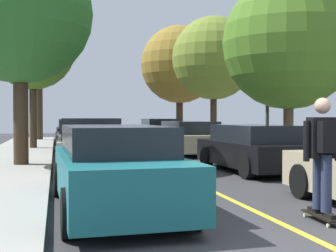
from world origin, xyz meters
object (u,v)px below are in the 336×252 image
Objects in this scene: parked_car_right_near at (253,148)px; parked_car_right_far at (190,138)px; parked_car_left_near at (89,145)px; parked_car_right_farthest at (160,133)px; skateboard at (322,216)px; skateboarder at (324,149)px; parked_car_left_nearest at (114,168)px; street_tree_left_nearest at (20,12)px; street_tree_left_far at (39,56)px; parked_car_left_far at (78,136)px; street_tree_left_near at (33,48)px; street_tree_right_nearest at (289,43)px; street_tree_right_far at (180,65)px; streetlamp at (267,65)px; street_tree_right_near at (214,58)px; parked_car_left_farthest at (73,132)px.

parked_car_right_far reaches higher than parked_car_right_near.
parked_car_left_near reaches higher than parked_car_right_farthest.
skateboarder reaches higher than skateboard.
parked_car_left_nearest reaches higher than parked_car_right_far.
street_tree_left_far reaches higher than street_tree_left_nearest.
parked_car_left_far is (0.00, 6.93, -0.01)m from parked_car_left_near.
street_tree_left_nearest reaches higher than parked_car_left_far.
street_tree_left_far is 3.92× the size of skateboarder.
skateboarder is at bearing -73.24° from street_tree_left_near.
parked_car_right_near is 0.74× the size of street_tree_right_nearest.
street_tree_right_nearest is 13.37m from street_tree_right_far.
street_tree_right_nearest is (6.27, 0.11, 3.14)m from parked_car_left_near.
parked_car_left_nearest is at bearing -73.89° from street_tree_left_nearest.
street_tree_left_nearest is at bearing -107.13° from parked_car_left_far.
street_tree_left_nearest is 8.13m from streetlamp.
parked_car_left_near is 1.01× the size of parked_car_left_far.
parked_car_right_farthest is (-0.00, 5.50, 0.02)m from parked_car_right_far.
street_tree_left_far is 0.97× the size of street_tree_right_far.
street_tree_right_far reaches higher than street_tree_left_nearest.
street_tree_left_far reaches higher than parked_car_left_far.
street_tree_right_nearest reaches higher than parked_car_left_near.
street_tree_right_near is 3.61× the size of skateboarder.
skateboarder is at bearing -110.83° from streetlamp.
street_tree_left_nearest is 15.10m from street_tree_right_far.
parked_car_left_farthest is 5.59m from street_tree_left_far.
street_tree_right_nearest is at bearing -4.53° from street_tree_left_nearest.
parked_car_right_far is at bearing -90.00° from parked_car_right_farthest.
street_tree_right_far is (6.26, 6.52, 3.94)m from parked_car_left_far.
parked_car_left_far is 14.59m from skateboard.
street_tree_right_near is 1.11× the size of streetlamp.
street_tree_right_far is (8.17, 12.70, 0.09)m from street_tree_left_nearest.
street_tree_left_nearest is 0.99× the size of street_tree_left_far.
street_tree_right_nearest is 8.73m from skateboarder.
street_tree_left_far is at bearing 116.94° from street_tree_right_nearest.
parked_car_left_nearest is at bearing -130.59° from streetlamp.
street_tree_left_near is 1.05× the size of street_tree_right_near.
street_tree_right_far reaches higher than skateboarder.
street_tree_left_near is at bearing 106.76° from skateboarder.
street_tree_left_near is (-1.90, -5.32, 3.91)m from parked_car_left_farthest.
parked_car_left_nearest is 0.99× the size of parked_car_left_near.
parked_car_right_far reaches higher than skateboard.
parked_car_right_farthest is at bearing 56.67° from street_tree_left_nearest.
parked_car_left_nearest reaches higher than parked_car_right_near.
skateboard is at bearing -95.05° from parked_car_right_farthest.
street_tree_left_far reaches higher than parked_car_right_far.
street_tree_left_near is 1.09× the size of street_tree_right_nearest.
parked_car_right_near is at bearing 75.26° from skateboard.
parked_car_right_far is at bearing -26.23° from parked_car_left_far.
street_tree_left_near is 9.70m from street_tree_right_far.
street_tree_left_nearest is at bearing 120.07° from skateboard.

